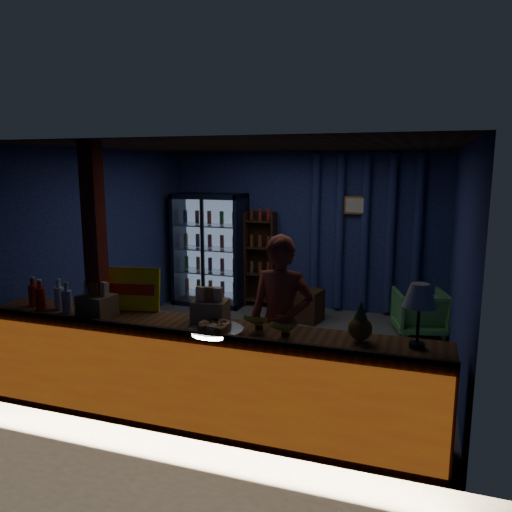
{
  "coord_description": "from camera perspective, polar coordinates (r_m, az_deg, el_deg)",
  "views": [
    {
      "loc": [
        1.9,
        -5.82,
        2.38
      ],
      "look_at": [
        -0.02,
        -0.2,
        1.29
      ],
      "focal_mm": 35.0,
      "sensor_mm": 36.0,
      "label": 1
    }
  ],
  "objects": [
    {
      "name": "bottle_shelf",
      "position": [
        8.45,
        0.59,
        -0.39
      ],
      "size": [
        0.5,
        0.28,
        1.6
      ],
      "color": "#381F12",
      "rests_on": "ground"
    },
    {
      "name": "yellow_sign",
      "position": [
        5.09,
        -13.86,
        -3.7
      ],
      "size": [
        0.55,
        0.22,
        0.43
      ],
      "color": "#FFFE0D",
      "rests_on": "counter"
    },
    {
      "name": "room_walls",
      "position": [
        6.18,
        0.77,
        2.88
      ],
      "size": [
        4.6,
        4.6,
        4.6
      ],
      "color": "navy",
      "rests_on": "ground"
    },
    {
      "name": "counter",
      "position": [
        4.75,
        -6.64,
        -13.28
      ],
      "size": [
        4.4,
        0.57,
        0.99
      ],
      "color": "brown",
      "rests_on": "ground"
    },
    {
      "name": "pineapple",
      "position": [
        4.2,
        11.82,
        -7.71
      ],
      "size": [
        0.2,
        0.2,
        0.34
      ],
      "color": "#886218",
      "rests_on": "counter"
    },
    {
      "name": "curtain_folds",
      "position": [
        8.09,
        12.3,
        2.51
      ],
      "size": [
        1.74,
        0.14,
        2.5
      ],
      "color": "navy",
      "rests_on": "room_walls"
    },
    {
      "name": "beverage_cooler",
      "position": [
        8.6,
        -5.09,
        0.7
      ],
      "size": [
        1.2,
        0.62,
        1.9
      ],
      "color": "black",
      "rests_on": "ground"
    },
    {
      "name": "green_chair",
      "position": [
        7.51,
        18.2,
        -6.07
      ],
      "size": [
        0.84,
        0.85,
        0.63
      ],
      "primitive_type": "imported",
      "rotation": [
        0.0,
        0.0,
        3.41
      ],
      "color": "#54A855",
      "rests_on": "ground"
    },
    {
      "name": "ground",
      "position": [
        6.57,
        0.74,
        -10.81
      ],
      "size": [
        4.6,
        4.6,
        0.0
      ],
      "primitive_type": "plane",
      "color": "#515154",
      "rests_on": "ground"
    },
    {
      "name": "table_lamp",
      "position": [
        4.1,
        18.2,
        -4.58
      ],
      "size": [
        0.27,
        0.27,
        0.52
      ],
      "color": "black",
      "rests_on": "counter"
    },
    {
      "name": "snack_box_left",
      "position": [
        5.03,
        -17.7,
        -5.21
      ],
      "size": [
        0.35,
        0.3,
        0.34
      ],
      "color": "#8E6544",
      "rests_on": "counter"
    },
    {
      "name": "soda_bottles",
      "position": [
        5.4,
        -22.5,
        -4.38
      ],
      "size": [
        0.58,
        0.18,
        0.31
      ],
      "color": "red",
      "rests_on": "counter"
    },
    {
      "name": "shopkeeper",
      "position": [
        4.85,
        2.82,
        -7.81
      ],
      "size": [
        0.64,
        0.43,
        1.73
      ],
      "primitive_type": "imported",
      "rotation": [
        0.0,
        0.0,
        0.02
      ],
      "color": "brown",
      "rests_on": "ground"
    },
    {
      "name": "side_table",
      "position": [
        7.75,
        5.47,
        -5.58
      ],
      "size": [
        0.61,
        0.5,
        0.59
      ],
      "color": "#381F12",
      "rests_on": "ground"
    },
    {
      "name": "snack_box_centre",
      "position": [
        4.64,
        -5.24,
        -6.07
      ],
      "size": [
        0.34,
        0.29,
        0.33
      ],
      "color": "#8E6544",
      "rests_on": "counter"
    },
    {
      "name": "pastry_tray",
      "position": [
        4.39,
        -4.57,
        -8.24
      ],
      "size": [
        0.48,
        0.48,
        0.08
      ],
      "color": "silver",
      "rests_on": "counter"
    },
    {
      "name": "support_post",
      "position": [
        5.03,
        -17.68,
        -2.49
      ],
      "size": [
        0.16,
        0.16,
        2.6
      ],
      "primitive_type": "cube",
      "color": "maroon",
      "rests_on": "ground"
    },
    {
      "name": "banana_bunches",
      "position": [
        4.3,
        1.69,
        -7.81
      ],
      "size": [
        0.51,
        0.3,
        0.17
      ],
      "color": "gold",
      "rests_on": "counter"
    },
    {
      "name": "framed_picture",
      "position": [
        8.01,
        11.32,
        5.71
      ],
      "size": [
        0.36,
        0.04,
        0.28
      ],
      "color": "gold",
      "rests_on": "room_walls"
    }
  ]
}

